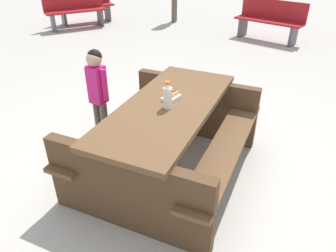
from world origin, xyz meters
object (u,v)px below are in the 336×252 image
Objects in this scene: child_in_coat at (97,85)px; park_bench_far at (84,5)px; park_bench_mid at (270,20)px; picnic_table at (168,133)px; soda_bottle at (168,96)px; park_bench_near at (75,10)px; hotdog_tray at (171,96)px.

park_bench_far is (3.98, 4.50, -0.23)m from child_in_coat.
park_bench_mid and park_bench_far have the same top height.
picnic_table is 0.42m from soda_bottle.
park_bench_near is (3.49, 5.19, 0.00)m from picnic_table.
park_bench_mid is (1.67, -4.41, 0.00)m from park_bench_near.
hotdog_tray is 0.12× the size of park_bench_far.
soda_bottle reaches higher than picnic_table.
picnic_table is 0.99m from child_in_coat.
hotdog_tray is 0.12× the size of park_bench_mid.
child_in_coat is 0.70× the size of park_bench_far.
park_bench_far is (4.04, 5.45, 0.00)m from picnic_table.
soda_bottle is 0.16× the size of park_bench_near.
soda_bottle is at bearing -149.53° from picnic_table.
park_bench_far is (4.09, 5.48, -0.41)m from soda_bottle.
park_bench_near is at bearing 56.11° from picnic_table.
child_in_coat is (0.06, 0.96, 0.24)m from picnic_table.
park_bench_near is (3.54, 5.22, -0.41)m from soda_bottle.
soda_bottle reaches higher than park_bench_mid.
park_bench_near is at bearing 110.79° from park_bench_mid.
soda_bottle is 6.85m from park_bench_far.
park_bench_far is (0.55, 0.26, 0.00)m from park_bench_near.
park_bench_near is at bearing -154.75° from park_bench_far.
soda_bottle is 6.32m from park_bench_near.
picnic_table is 8.23× the size of soda_bottle.
park_bench_mid reaches higher than hotdog_tray.
picnic_table is at bearing 30.47° from soda_bottle.
child_in_coat is 5.11m from park_bench_mid.
park_bench_near is 0.61m from park_bench_far.
child_in_coat is 5.46m from park_bench_near.
park_bench_near is at bearing 51.03° from child_in_coat.
park_bench_mid is at bearing 8.90° from soda_bottle.
hotdog_tray is 6.70m from park_bench_far.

